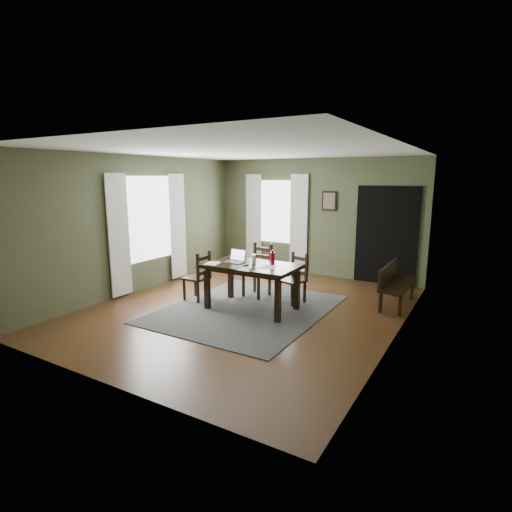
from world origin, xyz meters
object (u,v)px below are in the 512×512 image
Objects in this scene: chair_end at (199,277)px; water_bottle at (273,258)px; chair_back_left at (258,271)px; bench at (395,281)px; chair_back_right at (294,279)px; laptop at (236,259)px; dining_table at (252,270)px.

water_bottle is (1.45, 0.20, 0.47)m from chair_end.
bench is at bearing 23.58° from chair_back_left.
chair_back_left is 1.12× the size of chair_back_right.
laptop reaches higher than bench.
chair_back_left is 2.51m from bench.
chair_back_right is (1.59, 0.80, -0.01)m from chair_end.
chair_end is 0.70× the size of bench.
chair_end is at bearing -128.39° from chair_back_left.
water_bottle is at bearing 98.30° from chair_end.
laptop is (-0.34, 0.02, 0.16)m from dining_table.
dining_table is 1.15m from chair_end.
chair_end is 1.78m from chair_back_right.
water_bottle is (0.33, 0.13, 0.21)m from dining_table.
chair_back_left is at bearing 135.75° from water_bottle.
chair_end reaches higher than dining_table.
chair_end is 3.57m from bench.
chair_back_right is 1.79m from bench.
chair_back_right is 0.69× the size of bench.
dining_table is 0.38m from laptop.
bench is (3.21, 1.57, -0.01)m from chair_end.
chair_back_right is at bearing 77.66° from water_bottle.
dining_table is at bearing -61.34° from chair_back_left.
chair_back_right is (0.46, 0.74, -0.26)m from dining_table.
chair_back_left is at bearing 136.03° from chair_end.
water_bottle is at bearing -38.07° from chair_back_left.
chair_end is 0.89m from laptop.
chair_back_left reaches higher than dining_table.
chair_back_right is at bearing 43.64° from laptop.
chair_back_left reaches higher than bench.
water_bottle is at bearing 128.14° from bench.
water_bottle reaches higher than chair_back_left.
chair_back_right reaches higher than dining_table.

